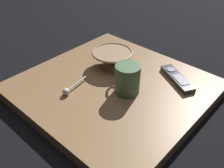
{
  "coord_description": "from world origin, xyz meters",
  "views": [
    {
      "loc": [
        -0.5,
        0.56,
        0.59
      ],
      "look_at": [
        -0.02,
        0.02,
        0.06
      ],
      "focal_mm": 40.53,
      "sensor_mm": 36.0,
      "label": 1
    }
  ],
  "objects": [
    {
      "name": "table",
      "position": [
        0.0,
        0.0,
        0.02
      ],
      "size": [
        0.63,
        0.61,
        0.04
      ],
      "color": "#936D47",
      "rests_on": "ground"
    },
    {
      "name": "teaspoon",
      "position": [
        0.08,
        0.14,
        0.06
      ],
      "size": [
        0.03,
        0.12,
        0.03
      ],
      "color": "silver",
      "rests_on": "table"
    },
    {
      "name": "tv_remote_near",
      "position": [
        -0.16,
        -0.18,
        0.05
      ],
      "size": [
        0.17,
        0.12,
        0.02
      ],
      "color": "#38383D",
      "rests_on": "table"
    },
    {
      "name": "cereal_bowl",
      "position": [
        0.09,
        -0.09,
        0.08
      ],
      "size": [
        0.17,
        0.17,
        0.07
      ],
      "color": "tan",
      "rests_on": "table"
    },
    {
      "name": "ground_plane",
      "position": [
        0.0,
        0.0,
        0.0
      ],
      "size": [
        6.0,
        6.0,
        0.0
      ],
      "primitive_type": "plane",
      "color": "black"
    },
    {
      "name": "coffee_mug",
      "position": [
        -0.06,
        -0.0,
        0.1
      ],
      "size": [
        0.12,
        0.09,
        0.1
      ],
      "color": "#4C724C",
      "rests_on": "table"
    }
  ]
}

